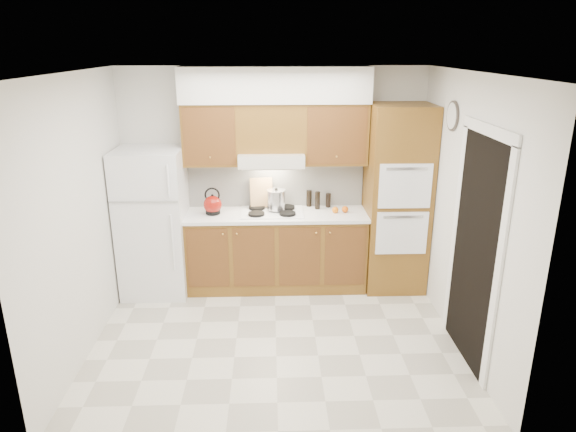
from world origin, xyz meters
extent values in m
plane|color=beige|center=(0.00, 0.00, 0.00)|extent=(3.60, 3.60, 0.00)
plane|color=white|center=(0.00, 0.00, 2.60)|extent=(3.60, 3.60, 0.00)
cube|color=silver|center=(0.00, 1.50, 1.30)|extent=(3.60, 0.02, 2.60)
cube|color=silver|center=(-1.80, 0.00, 1.30)|extent=(0.02, 3.00, 2.60)
cube|color=silver|center=(1.80, 0.00, 1.30)|extent=(0.02, 3.00, 2.60)
cube|color=white|center=(-1.41, 1.14, 0.86)|extent=(0.75, 0.72, 1.72)
cube|color=brown|center=(0.02, 1.20, 0.45)|extent=(2.11, 0.60, 0.90)
cube|color=white|center=(0.03, 1.19, 0.92)|extent=(2.13, 0.62, 0.04)
cube|color=white|center=(0.02, 1.49, 1.22)|extent=(2.11, 0.03, 0.56)
cube|color=brown|center=(1.44, 1.18, 1.10)|extent=(0.70, 0.65, 2.20)
cube|color=brown|center=(-0.71, 1.33, 1.85)|extent=(0.63, 0.33, 0.70)
cube|color=brown|center=(0.72, 1.33, 1.85)|extent=(0.73, 0.33, 0.70)
cube|color=silver|center=(-0.02, 1.27, 1.57)|extent=(0.75, 0.45, 0.15)
cube|color=brown|center=(-0.02, 1.33, 1.92)|extent=(0.75, 0.33, 0.55)
cube|color=silver|center=(0.03, 1.32, 2.40)|extent=(2.13, 0.36, 0.40)
cube|color=white|center=(-0.02, 1.21, 0.95)|extent=(0.74, 0.50, 0.01)
cube|color=black|center=(1.79, -0.35, 1.05)|extent=(0.02, 0.90, 2.10)
cylinder|color=#3F3833|center=(1.79, 0.55, 2.15)|extent=(0.02, 0.30, 0.30)
sphere|color=maroon|center=(-0.71, 1.18, 1.06)|extent=(0.25, 0.25, 0.21)
cube|color=tan|center=(-0.15, 1.38, 1.14)|extent=(0.28, 0.12, 0.35)
cylinder|color=silver|center=(0.03, 1.25, 1.08)|extent=(0.23, 0.23, 0.22)
cylinder|color=black|center=(0.52, 1.34, 1.05)|extent=(0.07, 0.07, 0.21)
cylinder|color=black|center=(0.43, 1.45, 1.04)|extent=(0.08, 0.08, 0.20)
cylinder|color=black|center=(0.66, 1.41, 1.03)|extent=(0.06, 0.06, 0.17)
sphere|color=orange|center=(0.84, 1.19, 0.98)|extent=(0.09, 0.09, 0.08)
sphere|color=orange|center=(0.72, 1.17, 0.98)|extent=(0.10, 0.10, 0.08)
camera|label=1|loc=(-0.04, -4.55, 2.82)|focal=32.00mm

